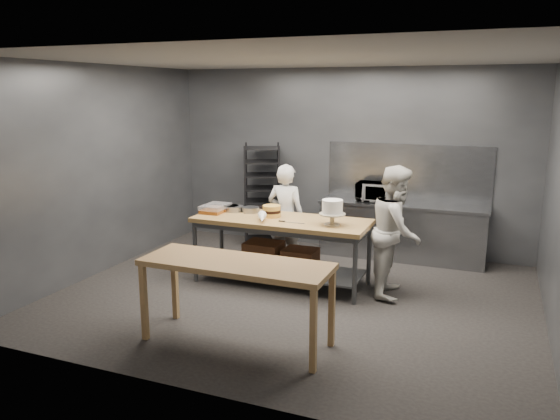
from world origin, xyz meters
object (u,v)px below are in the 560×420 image
at_px(work_table, 280,243).
at_px(layer_cake, 272,211).
at_px(chef_right, 396,231).
at_px(frosted_cake_stand, 332,209).
at_px(near_counter, 236,269).
at_px(speed_rack, 262,196).
at_px(microwave, 374,192).
at_px(chef_behind, 286,217).

bearing_deg(work_table, layer_cake, 160.67).
distance_m(chef_right, frosted_cake_stand, 0.87).
relative_size(near_counter, speed_rack, 1.14).
relative_size(chef_right, microwave, 3.15).
bearing_deg(chef_right, microwave, 17.64).
xyz_separation_m(speed_rack, microwave, (1.92, 0.08, 0.19)).
height_order(speed_rack, microwave, speed_rack).
height_order(work_table, chef_behind, chef_behind).
xyz_separation_m(work_table, near_counter, (0.27, -1.89, 0.24)).
bearing_deg(work_table, near_counter, -82.01).
bearing_deg(near_counter, frosted_cake_stand, 74.43).
relative_size(work_table, speed_rack, 1.37).
xyz_separation_m(speed_rack, chef_behind, (0.84, -1.04, -0.07)).
distance_m(work_table, near_counter, 1.93).
relative_size(speed_rack, microwave, 3.23).
relative_size(work_table, microwave, 4.43).
bearing_deg(speed_rack, microwave, 2.39).
bearing_deg(microwave, work_table, -116.86).
relative_size(work_table, near_counter, 1.20).
height_order(chef_behind, microwave, chef_behind).
distance_m(near_counter, chef_behind, 2.58).
bearing_deg(frosted_cake_stand, chef_behind, 141.19).
relative_size(frosted_cake_stand, layer_cake, 1.37).
xyz_separation_m(chef_right, microwave, (-0.65, 1.61, 0.20)).
relative_size(speed_rack, chef_right, 1.03).
distance_m(work_table, layer_cake, 0.46).
relative_size(chef_behind, microwave, 2.92).
bearing_deg(chef_behind, work_table, 107.52).
distance_m(near_counter, speed_rack, 3.81).
bearing_deg(chef_behind, frosted_cake_stand, 143.66).
height_order(frosted_cake_stand, layer_cake, frosted_cake_stand).
bearing_deg(microwave, near_counter, -99.77).
bearing_deg(frosted_cake_stand, near_counter, -105.57).
height_order(work_table, layer_cake, layer_cake).
height_order(near_counter, speed_rack, speed_rack).
bearing_deg(chef_right, frosted_cake_stand, 104.85).
relative_size(speed_rack, chef_behind, 1.11).
bearing_deg(frosted_cake_stand, work_table, 172.09).
xyz_separation_m(near_counter, chef_behind, (-0.44, 2.54, -0.02)).
relative_size(near_counter, layer_cake, 8.06).
relative_size(near_counter, chef_right, 1.17).
xyz_separation_m(work_table, chef_behind, (-0.17, 0.65, 0.22)).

